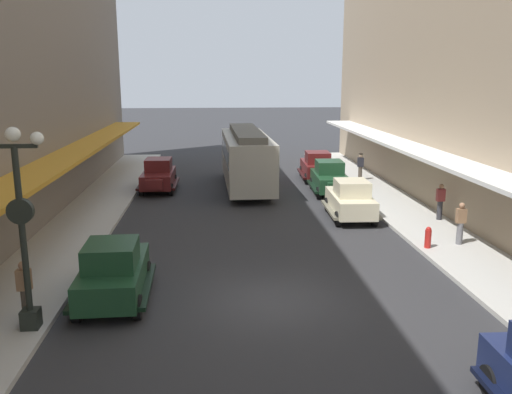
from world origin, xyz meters
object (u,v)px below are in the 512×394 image
Objects in this scene: parked_car_0 at (113,270)px; fire_hydrant at (428,237)px; parked_car_3 at (158,174)px; pedestrian_4 at (360,166)px; parked_car_4 at (317,165)px; pedestrian_0 at (440,201)px; lamp_post_with_clock at (21,221)px; parked_car_2 at (350,199)px; pedestrian_3 at (461,223)px; parked_car_1 at (330,177)px; streetcar at (247,156)px; pedestrian_1 at (25,290)px.

fire_hydrant is (10.98, 3.71, -0.38)m from parked_car_0.
fire_hydrant is (11.19, -12.07, -0.38)m from parked_car_3.
parked_car_4 is at bearing 158.58° from pedestrian_4.
parked_car_0 and parked_car_3 have the same top height.
parked_car_4 is at bearing 108.73° from pedestrian_0.
pedestrian_4 is at bearing -21.42° from parked_car_4.
lamp_post_with_clock is at bearing -147.12° from pedestrian_0.
parked_car_3 is at bearing 143.34° from parked_car_2.
parked_car_3 is 5.21× the size of fire_hydrant.
parked_car_4 is 5.27× the size of fire_hydrant.
parked_car_4 is 2.63× the size of pedestrian_3.
pedestrian_0 is (3.59, -10.58, 0.05)m from parked_car_4.
parked_car_2 is (9.27, 8.72, 0.00)m from parked_car_0.
pedestrian_0 is at bearing -60.78° from parked_car_1.
parked_car_0 and parked_car_4 have the same top height.
parked_car_0 is 2.57× the size of pedestrian_4.
parked_car_2 is 0.45× the size of streetcar.
parked_car_0 is 0.44× the size of streetcar.
streetcar reaches higher than parked_car_0.
streetcar is at bearing 121.92° from pedestrian_3.
parked_car_4 is 23.22m from lamp_post_with_clock.
pedestrian_1 is at bearing -96.01° from parked_car_3.
fire_hydrant is (1.71, -5.01, -0.38)m from parked_car_2.
parked_car_4 reaches higher than pedestrian_0.
parked_car_3 is 2.61× the size of pedestrian_3.
parked_car_0 is 15.77m from parked_car_3.
lamp_post_with_clock reaches higher than pedestrian_0.
pedestrian_4 reaches higher than pedestrian_0.
parked_car_2 is 8.98m from pedestrian_4.
pedestrian_0 is 3.70m from pedestrian_3.
parked_car_2 is at bearing -91.52° from parked_car_4.
pedestrian_0 reaches higher than fire_hydrant.
fire_hydrant is at bearing -166.03° from pedestrian_3.
parked_car_0 and parked_car_2 have the same top height.
parked_car_2 is at bearing -36.66° from parked_car_3.
streetcar is at bearing -154.44° from parked_car_4.
parked_car_2 is at bearing 123.61° from pedestrian_3.
lamp_post_with_clock is 6.29× the size of fire_hydrant.
pedestrian_0 is 1.00× the size of pedestrian_1.
pedestrian_4 is (12.27, 1.48, 0.07)m from parked_car_3.
parked_car_0 is 0.99× the size of parked_car_4.
pedestrian_3 is at bearing -58.08° from streetcar.
streetcar reaches higher than pedestrian_0.
fire_hydrant is at bearing -47.16° from parked_car_3.
parked_car_3 reaches higher than fire_hydrant.
pedestrian_0 is (8.20, -8.37, -0.91)m from streetcar.
lamp_post_with_clock is at bearing -110.35° from streetcar.
parked_car_0 is at bearing 47.69° from lamp_post_with_clock.
pedestrian_3 reaches higher than fire_hydrant.
lamp_post_with_clock is 15.49m from pedestrian_3.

